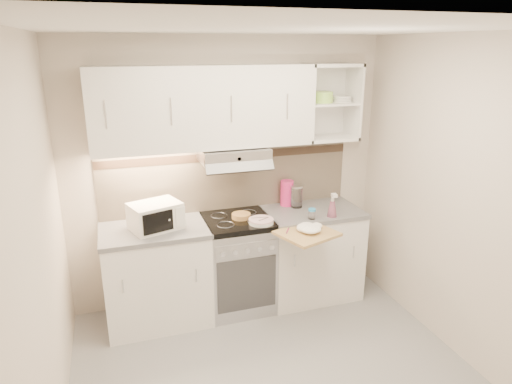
{
  "coord_description": "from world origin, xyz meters",
  "views": [
    {
      "loc": [
        -1.04,
        -2.65,
        2.4
      ],
      "look_at": [
        0.13,
        0.95,
        1.19
      ],
      "focal_mm": 32.0,
      "sensor_mm": 36.0,
      "label": 1
    }
  ],
  "objects_px": {
    "plate_stack": "(261,221)",
    "spray_bottle": "(332,207)",
    "microwave": "(155,216)",
    "pink_pitcher": "(287,193)",
    "watering_can": "(152,224)",
    "glass_jar": "(297,196)",
    "electric_range": "(238,263)",
    "cutting_board": "(307,234)"
  },
  "relations": [
    {
      "from": "electric_range",
      "to": "cutting_board",
      "type": "xyz_separation_m",
      "value": [
        0.49,
        -0.46,
        0.42
      ]
    },
    {
      "from": "microwave",
      "to": "glass_jar",
      "type": "bearing_deg",
      "value": -12.78
    },
    {
      "from": "glass_jar",
      "to": "microwave",
      "type": "bearing_deg",
      "value": -174.26
    },
    {
      "from": "glass_jar",
      "to": "spray_bottle",
      "type": "relative_size",
      "value": 0.92
    },
    {
      "from": "watering_can",
      "to": "electric_range",
      "type": "bearing_deg",
      "value": 29.49
    },
    {
      "from": "electric_range",
      "to": "spray_bottle",
      "type": "height_order",
      "value": "spray_bottle"
    },
    {
      "from": "plate_stack",
      "to": "spray_bottle",
      "type": "bearing_deg",
      "value": -3.39
    },
    {
      "from": "cutting_board",
      "to": "watering_can",
      "type": "bearing_deg",
      "value": 143.81
    },
    {
      "from": "microwave",
      "to": "pink_pitcher",
      "type": "xyz_separation_m",
      "value": [
        1.29,
        0.22,
        0.01
      ]
    },
    {
      "from": "electric_range",
      "to": "pink_pitcher",
      "type": "bearing_deg",
      "value": 19.52
    },
    {
      "from": "watering_can",
      "to": "cutting_board",
      "type": "distance_m",
      "value": 1.32
    },
    {
      "from": "pink_pitcher",
      "to": "spray_bottle",
      "type": "height_order",
      "value": "pink_pitcher"
    },
    {
      "from": "plate_stack",
      "to": "watering_can",
      "type": "bearing_deg",
      "value": 174.1
    },
    {
      "from": "glass_jar",
      "to": "pink_pitcher",
      "type": "bearing_deg",
      "value": 130.41
    },
    {
      "from": "watering_can",
      "to": "spray_bottle",
      "type": "xyz_separation_m",
      "value": [
        1.61,
        -0.14,
        0.02
      ]
    },
    {
      "from": "plate_stack",
      "to": "glass_jar",
      "type": "bearing_deg",
      "value": 32.89
    },
    {
      "from": "microwave",
      "to": "watering_can",
      "type": "xyz_separation_m",
      "value": [
        -0.04,
        -0.07,
        -0.04
      ]
    },
    {
      "from": "pink_pitcher",
      "to": "glass_jar",
      "type": "relative_size",
      "value": 1.14
    },
    {
      "from": "microwave",
      "to": "glass_jar",
      "type": "relative_size",
      "value": 2.19
    },
    {
      "from": "microwave",
      "to": "glass_jar",
      "type": "height_order",
      "value": "microwave"
    },
    {
      "from": "microwave",
      "to": "watering_can",
      "type": "height_order",
      "value": "microwave"
    },
    {
      "from": "watering_can",
      "to": "pink_pitcher",
      "type": "height_order",
      "value": "pink_pitcher"
    },
    {
      "from": "plate_stack",
      "to": "electric_range",
      "type": "bearing_deg",
      "value": 133.36
    },
    {
      "from": "cutting_board",
      "to": "electric_range",
      "type": "bearing_deg",
      "value": 117.27
    },
    {
      "from": "watering_can",
      "to": "glass_jar",
      "type": "bearing_deg",
      "value": 31.55
    },
    {
      "from": "cutting_board",
      "to": "microwave",
      "type": "bearing_deg",
      "value": 140.55
    },
    {
      "from": "watering_can",
      "to": "plate_stack",
      "type": "xyz_separation_m",
      "value": [
        0.94,
        -0.1,
        -0.05
      ]
    },
    {
      "from": "electric_range",
      "to": "spray_bottle",
      "type": "xyz_separation_m",
      "value": [
        0.85,
        -0.22,
        0.54
      ]
    },
    {
      "from": "glass_jar",
      "to": "cutting_board",
      "type": "height_order",
      "value": "glass_jar"
    },
    {
      "from": "electric_range",
      "to": "plate_stack",
      "type": "bearing_deg",
      "value": -46.64
    },
    {
      "from": "microwave",
      "to": "pink_pitcher",
      "type": "height_order",
      "value": "pink_pitcher"
    },
    {
      "from": "pink_pitcher",
      "to": "microwave",
      "type": "bearing_deg",
      "value": 176.53
    },
    {
      "from": "pink_pitcher",
      "to": "plate_stack",
      "type": "bearing_deg",
      "value": -149.09
    },
    {
      "from": "cutting_board",
      "to": "pink_pitcher",
      "type": "bearing_deg",
      "value": 64.05
    },
    {
      "from": "pink_pitcher",
      "to": "watering_can",
      "type": "bearing_deg",
      "value": 178.98
    },
    {
      "from": "watering_can",
      "to": "cutting_board",
      "type": "height_order",
      "value": "watering_can"
    },
    {
      "from": "plate_stack",
      "to": "spray_bottle",
      "type": "distance_m",
      "value": 0.68
    },
    {
      "from": "microwave",
      "to": "plate_stack",
      "type": "relative_size",
      "value": 2.18
    },
    {
      "from": "electric_range",
      "to": "pink_pitcher",
      "type": "xyz_separation_m",
      "value": [
        0.56,
        0.2,
        0.58
      ]
    },
    {
      "from": "plate_stack",
      "to": "spray_bottle",
      "type": "height_order",
      "value": "spray_bottle"
    },
    {
      "from": "plate_stack",
      "to": "pink_pitcher",
      "type": "relative_size",
      "value": 0.88
    },
    {
      "from": "watering_can",
      "to": "spray_bottle",
      "type": "relative_size",
      "value": 0.94
    }
  ]
}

